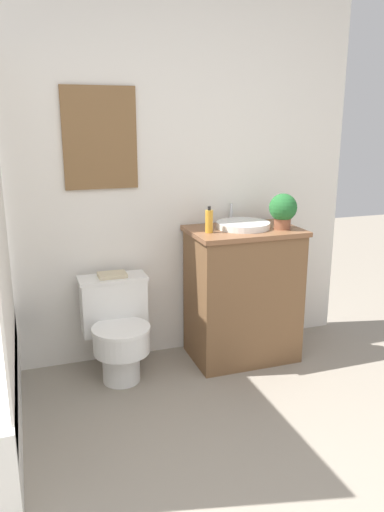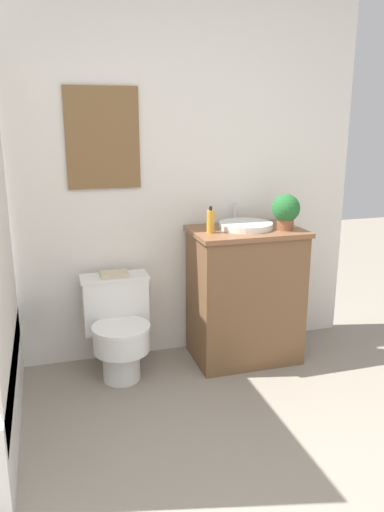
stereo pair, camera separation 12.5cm
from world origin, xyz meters
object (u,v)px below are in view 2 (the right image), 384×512
toilet (118,325)px  potted_plant (286,210)px  soap_bottle (211,221)px  book_on_tank (114,274)px  sink (246,225)px

toilet → potted_plant: (1.07, -0.08, 0.69)m
soap_bottle → book_on_tank: (-0.59, 0.15, -0.33)m
book_on_tank → toilet: bearing=-90.0°
book_on_tank → potted_plant: bearing=-10.3°
soap_bottle → potted_plant: bearing=-5.6°
toilet → potted_plant: 1.28m
sink → book_on_tank: 0.89m
sink → potted_plant: 0.27m
toilet → sink: sink is taller
soap_bottle → book_on_tank: size_ratio=0.95×
soap_bottle → potted_plant: 0.49m
soap_bottle → book_on_tank: soap_bottle is taller
book_on_tank → soap_bottle: bearing=-14.1°
soap_bottle → potted_plant: (0.48, -0.05, 0.05)m
toilet → book_on_tank: bearing=90.0°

